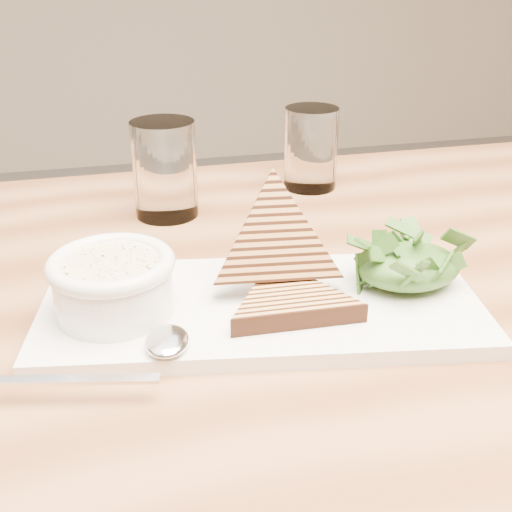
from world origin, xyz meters
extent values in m
cube|color=#9A653D|center=(-0.22, 0.22, 0.70)|extent=(1.30, 0.87, 0.04)
cylinder|color=#9A653D|center=(0.38, 0.61, 0.34)|extent=(0.06, 0.06, 0.68)
cube|color=white|center=(-0.20, 0.21, 0.73)|extent=(0.42, 0.24, 0.01)
cylinder|color=white|center=(-0.33, 0.22, 0.76)|extent=(0.10, 0.10, 0.04)
cylinder|color=beige|center=(-0.33, 0.22, 0.78)|extent=(0.09, 0.09, 0.01)
torus|color=white|center=(-0.33, 0.22, 0.79)|extent=(0.11, 0.11, 0.01)
ellipsoid|color=#204C14|center=(-0.06, 0.21, 0.76)|extent=(0.10, 0.08, 0.04)
ellipsoid|color=silver|center=(-0.29, 0.15, 0.74)|extent=(0.04, 0.05, 0.01)
cube|color=silver|center=(-0.36, 0.12, 0.74)|extent=(0.12, 0.03, 0.00)
cylinder|color=white|center=(-0.25, 0.47, 0.78)|extent=(0.08, 0.08, 0.12)
cylinder|color=white|center=(-0.05, 0.53, 0.78)|extent=(0.07, 0.07, 0.11)
camera|label=1|loc=(-0.33, -0.28, 1.03)|focal=45.00mm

